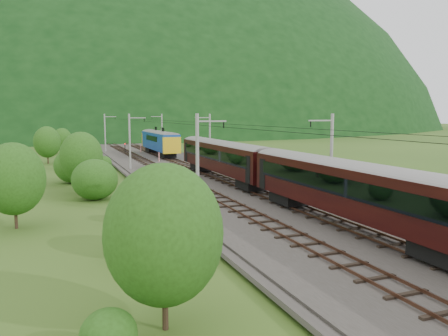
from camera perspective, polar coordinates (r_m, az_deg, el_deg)
name	(u,v)px	position (r m, az deg, el deg)	size (l,w,h in m)	color
ground	(268,213)	(37.14, 5.75, -5.81)	(600.00, 600.00, 0.00)	#305119
railbed	(224,191)	(46.05, 0.06, -3.07)	(14.00, 220.00, 0.30)	#38332D
track_left	(203,191)	(45.20, -2.77, -2.99)	(2.40, 220.00, 0.27)	brown
track_right	(245,188)	(46.93, 2.79, -2.62)	(2.40, 220.00, 0.27)	brown
catenary_left	(130,140)	(65.14, -12.15, 3.60)	(2.54, 192.28, 8.00)	gray
catenary_right	(209,138)	(68.19, -1.92, 3.90)	(2.54, 192.28, 8.00)	gray
overhead_wires	(224,125)	(45.35, 0.06, 5.60)	(4.83, 198.00, 0.03)	black
mountain_main	(81,127)	(292.77, -18.23, 5.10)	(504.00, 360.00, 244.00)	black
train	(349,180)	(31.43, 16.07, -1.51)	(3.17, 127.44, 5.52)	black
hazard_post_near	(159,157)	(74.45, -8.48, 1.46)	(0.17, 0.17, 1.56)	red
hazard_post_far	(141,149)	(92.73, -10.82, 2.48)	(0.16, 0.16, 1.50)	red
signal	(125,148)	(90.26, -12.81, 2.62)	(0.23, 0.23, 2.09)	black
vegetation_left	(80,166)	(49.34, -18.26, 0.19)	(13.60, 144.83, 6.48)	#234A13
vegetation_right	(322,175)	(51.49, 12.63, -0.92)	(6.81, 98.19, 2.78)	#234A13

